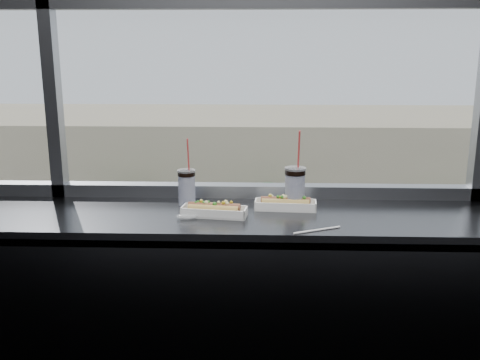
{
  "coord_description": "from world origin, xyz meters",
  "views": [
    {
      "loc": [
        -0.03,
        -1.0,
        1.8
      ],
      "look_at": [
        -0.11,
        1.23,
        1.25
      ],
      "focal_mm": 40.0,
      "sensor_mm": 36.0,
      "label": 1
    }
  ],
  "objects_px": {
    "hotdog_tray_right": "(285,203)",
    "car_far_c": "(460,277)",
    "loose_straw": "(317,230)",
    "car_far_b": "(330,275)",
    "car_near_c": "(246,356)",
    "soda_cup_left": "(187,186)",
    "pedestrian_d": "(436,254)",
    "car_near_b": "(48,354)",
    "pedestrian_c": "(334,245)",
    "hotdog_tray_left": "(214,210)",
    "soda_cup_right": "(295,186)",
    "wrapper": "(186,216)",
    "pedestrian_a": "(170,240)",
    "tree_left": "(122,209)",
    "tree_right": "(452,220)",
    "tree_center": "(268,210)"
  },
  "relations": [
    {
      "from": "hotdog_tray_right",
      "to": "car_far_c",
      "type": "distance_m",
      "value": 28.61
    },
    {
      "from": "loose_straw",
      "to": "car_far_b",
      "type": "height_order",
      "value": "loose_straw"
    },
    {
      "from": "car_far_b",
      "to": "car_near_c",
      "type": "bearing_deg",
      "value": 146.23
    },
    {
      "from": "soda_cup_left",
      "to": "car_near_c",
      "type": "xyz_separation_m",
      "value": [
        -0.12,
        16.15,
        -11.01
      ]
    },
    {
      "from": "pedestrian_d",
      "to": "car_far_b",
      "type": "bearing_deg",
      "value": 26.08
    },
    {
      "from": "car_near_b",
      "to": "pedestrian_c",
      "type": "relative_size",
      "value": 3.49
    },
    {
      "from": "hotdog_tray_left",
      "to": "soda_cup_left",
      "type": "distance_m",
      "value": 0.23
    },
    {
      "from": "car_near_b",
      "to": "pedestrian_c",
      "type": "height_order",
      "value": "car_near_b"
    },
    {
      "from": "loose_straw",
      "to": "car_far_c",
      "type": "relative_size",
      "value": 0.03
    },
    {
      "from": "soda_cup_right",
      "to": "hotdog_tray_right",
      "type": "bearing_deg",
      "value": -155.69
    },
    {
      "from": "wrapper",
      "to": "pedestrian_a",
      "type": "bearing_deg",
      "value": 100.12
    },
    {
      "from": "car_far_c",
      "to": "pedestrian_d",
      "type": "relative_size",
      "value": 2.94
    },
    {
      "from": "car_far_b",
      "to": "pedestrian_c",
      "type": "distance_m",
      "value": 5.05
    },
    {
      "from": "car_far_c",
      "to": "tree_left",
      "type": "height_order",
      "value": "tree_left"
    },
    {
      "from": "hotdog_tray_left",
      "to": "car_near_b",
      "type": "xyz_separation_m",
      "value": [
        -8.07,
        16.32,
        -11.0
      ]
    },
    {
      "from": "car_near_c",
      "to": "hotdog_tray_right",
      "type": "bearing_deg",
      "value": -179.53
    },
    {
      "from": "hotdog_tray_right",
      "to": "car_far_b",
      "type": "relative_size",
      "value": 0.04
    },
    {
      "from": "car_near_c",
      "to": "car_far_b",
      "type": "bearing_deg",
      "value": -29.6
    },
    {
      "from": "hotdog_tray_right",
      "to": "tree_right",
      "type": "relative_size",
      "value": 0.06
    },
    {
      "from": "tree_right",
      "to": "soda_cup_left",
      "type": "bearing_deg",
      "value": -112.73
    },
    {
      "from": "soda_cup_left",
      "to": "car_far_c",
      "type": "xyz_separation_m",
      "value": [
        10.98,
        24.15,
        -11.09
      ]
    },
    {
      "from": "car_near_c",
      "to": "pedestrian_c",
      "type": "distance_m",
      "value": 13.96
    },
    {
      "from": "pedestrian_c",
      "to": "tree_left",
      "type": "xyz_separation_m",
      "value": [
        -12.93,
        -0.96,
        2.48
      ]
    },
    {
      "from": "soda_cup_right",
      "to": "car_far_b",
      "type": "relative_size",
      "value": 0.06
    },
    {
      "from": "pedestrian_a",
      "to": "wrapper",
      "type": "bearing_deg",
      "value": -169.88
    },
    {
      "from": "car_far_b",
      "to": "pedestrian_d",
      "type": "height_order",
      "value": "car_far_b"
    },
    {
      "from": "hotdog_tray_right",
      "to": "loose_straw",
      "type": "bearing_deg",
      "value": -65.25
    },
    {
      "from": "hotdog_tray_left",
      "to": "car_near_c",
      "type": "relative_size",
      "value": 0.04
    },
    {
      "from": "soda_cup_left",
      "to": "car_near_b",
      "type": "distance_m",
      "value": 21.12
    },
    {
      "from": "car_far_c",
      "to": "pedestrian_a",
      "type": "height_order",
      "value": "car_far_c"
    },
    {
      "from": "car_near_c",
      "to": "tree_left",
      "type": "bearing_deg",
      "value": 31.3
    },
    {
      "from": "car_far_b",
      "to": "tree_left",
      "type": "height_order",
      "value": "tree_left"
    },
    {
      "from": "loose_straw",
      "to": "wrapper",
      "type": "height_order",
      "value": "wrapper"
    },
    {
      "from": "pedestrian_c",
      "to": "pedestrian_a",
      "type": "height_order",
      "value": "pedestrian_a"
    },
    {
      "from": "hotdog_tray_left",
      "to": "tree_center",
      "type": "xyz_separation_m",
      "value": [
        0.74,
        28.32,
        -8.64
      ]
    },
    {
      "from": "hotdog_tray_left",
      "to": "loose_straw",
      "type": "bearing_deg",
      "value": -15.12
    },
    {
      "from": "wrapper",
      "to": "car_near_b",
      "type": "relative_size",
      "value": 0.01
    },
    {
      "from": "car_far_c",
      "to": "car_far_b",
      "type": "bearing_deg",
      "value": 92.04
    },
    {
      "from": "car_far_c",
      "to": "car_near_b",
      "type": "bearing_deg",
      "value": 114.97
    },
    {
      "from": "car_far_b",
      "to": "pedestrian_a",
      "type": "distance_m",
      "value": 10.74
    },
    {
      "from": "pedestrian_c",
      "to": "hotdog_tray_left",
      "type": "bearing_deg",
      "value": 170.44
    },
    {
      "from": "soda_cup_right",
      "to": "car_near_b",
      "type": "distance_m",
      "value": 21.35
    },
    {
      "from": "soda_cup_left",
      "to": "hotdog_tray_left",
      "type": "bearing_deg",
      "value": -50.53
    },
    {
      "from": "soda_cup_left",
      "to": "car_near_c",
      "type": "distance_m",
      "value": 19.54
    },
    {
      "from": "soda_cup_left",
      "to": "soda_cup_right",
      "type": "distance_m",
      "value": 0.49
    },
    {
      "from": "pedestrian_c",
      "to": "tree_left",
      "type": "relative_size",
      "value": 0.36
    },
    {
      "from": "hotdog_tray_left",
      "to": "loose_straw",
      "type": "height_order",
      "value": "hotdog_tray_left"
    },
    {
      "from": "soda_cup_left",
      "to": "tree_left",
      "type": "bearing_deg",
      "value": 105.6
    },
    {
      "from": "loose_straw",
      "to": "wrapper",
      "type": "relative_size",
      "value": 2.23
    },
    {
      "from": "loose_straw",
      "to": "car_near_c",
      "type": "xyz_separation_m",
      "value": [
        -0.68,
        16.5,
        -10.92
      ]
    }
  ]
}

